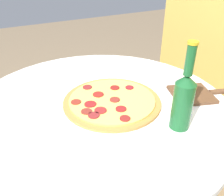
{
  "coord_description": "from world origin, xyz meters",
  "views": [
    {
      "loc": [
        0.71,
        -0.3,
        1.21
      ],
      "look_at": [
        0.01,
        0.05,
        0.74
      ],
      "focal_mm": 40.0,
      "sensor_mm": 36.0,
      "label": 1
    }
  ],
  "objects": [
    {
      "name": "pizza",
      "position": [
        0.01,
        0.05,
        0.72
      ],
      "size": [
        0.36,
        0.36,
        0.02
      ],
      "color": "#B77F3D",
      "rests_on": "table"
    },
    {
      "name": "pizza_paddle",
      "position": [
        0.11,
        0.37,
        0.72
      ],
      "size": [
        0.19,
        0.27,
        0.02
      ],
      "rotation": [
        0.0,
        0.0,
        1.27
      ],
      "color": "brown",
      "rests_on": "table"
    },
    {
      "name": "table",
      "position": [
        0.0,
        0.0,
        0.53
      ],
      "size": [
        0.97,
        0.97,
        0.72
      ],
      "color": "white",
      "rests_on": "ground_plane"
    },
    {
      "name": "beer_bottle",
      "position": [
        0.24,
        0.17,
        0.82
      ],
      "size": [
        0.06,
        0.06,
        0.28
      ],
      "color": "#195628",
      "rests_on": "table"
    }
  ]
}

